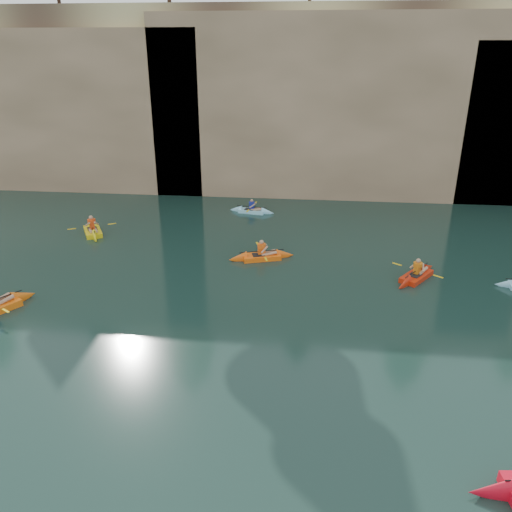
# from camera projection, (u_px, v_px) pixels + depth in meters

# --- Properties ---
(ground) EXTENTS (160.00, 160.00, 0.00)m
(ground) POSITION_uv_depth(u_px,v_px,m) (299.00, 439.00, 12.53)
(ground) COLOR black
(ground) RESTS_ON ground
(cliff) EXTENTS (70.00, 16.00, 12.00)m
(cliff) POSITION_uv_depth(u_px,v_px,m) (313.00, 91.00, 37.70)
(cliff) COLOR tan
(cliff) RESTS_ON ground
(cliff_slab_west) EXTENTS (26.00, 2.40, 10.56)m
(cliff_slab_west) POSITION_uv_depth(u_px,v_px,m) (11.00, 109.00, 33.20)
(cliff_slab_west) COLOR tan
(cliff_slab_west) RESTS_ON ground
(cliff_slab_center) EXTENTS (24.00, 2.40, 11.40)m
(cliff_slab_center) POSITION_uv_depth(u_px,v_px,m) (345.00, 106.00, 30.83)
(cliff_slab_center) COLOR tan
(cliff_slab_center) RESTS_ON ground
(sea_cave_west) EXTENTS (4.50, 1.00, 4.00)m
(sea_cave_west) POSITION_uv_depth(u_px,v_px,m) (43.00, 161.00, 33.67)
(sea_cave_west) COLOR black
(sea_cave_west) RESTS_ON ground
(sea_cave_center) EXTENTS (3.50, 1.00, 3.20)m
(sea_cave_center) POSITION_uv_depth(u_px,v_px,m) (248.00, 172.00, 32.43)
(sea_cave_center) COLOR black
(sea_cave_center) RESTS_ON ground
(sea_cave_east) EXTENTS (5.00, 1.00, 4.50)m
(sea_cave_east) POSITION_uv_depth(u_px,v_px,m) (473.00, 167.00, 30.77)
(sea_cave_east) COLOR black
(sea_cave_east) RESTS_ON ground
(kayaker_orange) EXTENTS (3.15, 2.24, 1.17)m
(kayaker_orange) POSITION_uv_depth(u_px,v_px,m) (261.00, 256.00, 23.08)
(kayaker_orange) COLOR #FF6010
(kayaker_orange) RESTS_ON ground
(kayaker_red_far) EXTENTS (2.41, 2.92, 1.15)m
(kayaker_red_far) POSITION_uv_depth(u_px,v_px,m) (416.00, 276.00, 21.14)
(kayaker_red_far) COLOR red
(kayaker_red_far) RESTS_ON ground
(kayaker_yellow) EXTENTS (2.18, 3.02, 1.25)m
(kayaker_yellow) POSITION_uv_depth(u_px,v_px,m) (93.00, 231.00, 26.21)
(kayaker_yellow) COLOR yellow
(kayaker_yellow) RESTS_ON ground
(kayaker_ltblue_mid) EXTENTS (2.78, 2.06, 1.03)m
(kayaker_ltblue_mid) POSITION_uv_depth(u_px,v_px,m) (252.00, 211.00, 29.57)
(kayaker_ltblue_mid) COLOR #94DCF8
(kayaker_ltblue_mid) RESTS_ON ground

